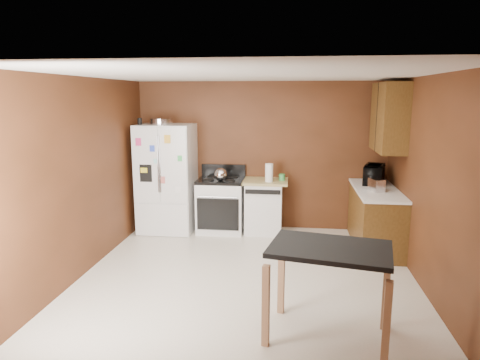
% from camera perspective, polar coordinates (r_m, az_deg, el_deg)
% --- Properties ---
extents(floor, '(4.50, 4.50, 0.00)m').
position_cam_1_polar(floor, '(5.49, 0.88, -13.17)').
color(floor, silver).
rests_on(floor, ground).
extents(ceiling, '(4.50, 4.50, 0.00)m').
position_cam_1_polar(ceiling, '(5.00, 0.97, 13.89)').
color(ceiling, white).
rests_on(ceiling, ground).
extents(wall_back, '(4.20, 0.00, 4.20)m').
position_cam_1_polar(wall_back, '(7.31, 2.80, 3.22)').
color(wall_back, '#582C17').
rests_on(wall_back, ground).
extents(wall_front, '(4.20, 0.00, 4.20)m').
position_cam_1_polar(wall_front, '(2.95, -3.79, -8.95)').
color(wall_front, '#582C17').
rests_on(wall_front, ground).
extents(wall_left, '(0.00, 4.50, 4.50)m').
position_cam_1_polar(wall_left, '(5.71, -20.51, 0.26)').
color(wall_left, '#582C17').
rests_on(wall_left, ground).
extents(wall_right, '(0.00, 4.50, 4.50)m').
position_cam_1_polar(wall_right, '(5.31, 24.07, -0.80)').
color(wall_right, '#582C17').
rests_on(wall_right, ground).
extents(roasting_pan, '(0.37, 0.37, 0.09)m').
position_cam_1_polar(roasting_pan, '(7.21, -10.47, 7.70)').
color(roasting_pan, silver).
rests_on(roasting_pan, refrigerator).
extents(pen_cup, '(0.07, 0.07, 0.11)m').
position_cam_1_polar(pen_cup, '(7.18, -13.22, 7.63)').
color(pen_cup, black).
rests_on(pen_cup, refrigerator).
extents(kettle, '(0.21, 0.21, 0.21)m').
position_cam_1_polar(kettle, '(6.94, -2.60, 0.74)').
color(kettle, silver).
rests_on(kettle, gas_range).
extents(paper_towel, '(0.15, 0.15, 0.29)m').
position_cam_1_polar(paper_towel, '(6.93, 3.90, 0.97)').
color(paper_towel, white).
rests_on(paper_towel, dishwasher).
extents(green_canister, '(0.12, 0.12, 0.11)m').
position_cam_1_polar(green_canister, '(7.06, 5.62, 0.37)').
color(green_canister, green).
rests_on(green_canister, dishwasher).
extents(toaster, '(0.22, 0.28, 0.18)m').
position_cam_1_polar(toaster, '(6.51, 17.74, -0.63)').
color(toaster, silver).
rests_on(toaster, right_cabinets).
extents(microwave, '(0.47, 0.58, 0.28)m').
position_cam_1_polar(microwave, '(7.02, 17.42, 0.62)').
color(microwave, black).
rests_on(microwave, right_cabinets).
extents(refrigerator, '(0.90, 0.80, 1.80)m').
position_cam_1_polar(refrigerator, '(7.27, -9.73, 0.23)').
color(refrigerator, white).
rests_on(refrigerator, ground).
extents(gas_range, '(0.76, 0.68, 1.10)m').
position_cam_1_polar(gas_range, '(7.22, -2.53, -3.26)').
color(gas_range, white).
rests_on(gas_range, ground).
extents(dishwasher, '(0.78, 0.63, 0.89)m').
position_cam_1_polar(dishwasher, '(7.17, 3.20, -3.46)').
color(dishwasher, white).
rests_on(dishwasher, ground).
extents(right_cabinets, '(0.63, 1.58, 2.45)m').
position_cam_1_polar(right_cabinets, '(6.72, 18.09, -1.00)').
color(right_cabinets, brown).
rests_on(right_cabinets, ground).
extents(island, '(1.22, 0.92, 0.91)m').
position_cam_1_polar(island, '(4.10, 11.85, -10.65)').
color(island, black).
rests_on(island, ground).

